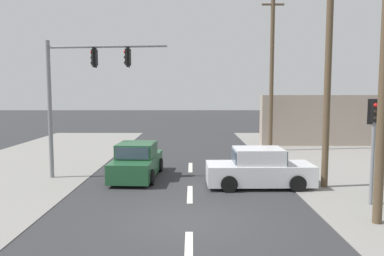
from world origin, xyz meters
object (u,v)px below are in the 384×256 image
Objects in this scene: sedan_crossing_left at (139,162)px; sedan_oncoming_near at (261,169)px; utility_pole_midground_right at (330,64)px; pedestal_signal_right_kerb at (376,134)px; utility_pole_foreground_right at (383,34)px; utility_pole_background_right at (273,66)px; traffic_signal_mast at (79,84)px.

sedan_crossing_left is 5.38m from sedan_oncoming_near.
sedan_crossing_left is at bearing 167.38° from utility_pole_midground_right.
pedestal_signal_right_kerb is 0.84× the size of sedan_oncoming_near.
utility_pole_foreground_right is 0.96× the size of utility_pole_background_right.
utility_pole_background_right is at bearing 91.17° from utility_pole_midground_right.
utility_pole_midground_right is at bearing 106.90° from pedestal_signal_right_kerb.
utility_pole_midground_right is 2.15× the size of sedan_crossing_left.
pedestal_signal_right_kerb is (10.92, -3.90, -1.73)m from traffic_signal_mast.
traffic_signal_mast is at bearing 160.33° from pedestal_signal_right_kerb.
utility_pole_midground_right is 4.92m from sedan_oncoming_near.
sedan_oncoming_near is at bearing 143.17° from pedestal_signal_right_kerb.
sedan_crossing_left is 1.01× the size of sedan_oncoming_near.
sedan_oncoming_near is (7.60, -1.42, -3.44)m from traffic_signal_mast.
sedan_crossing_left is (-7.52, -7.69, -4.73)m from utility_pole_background_right.
utility_pole_foreground_right is 1.66× the size of traffic_signal_mast.
traffic_signal_mast is at bearing 169.42° from sedan_oncoming_near.
sedan_crossing_left is at bearing 4.72° from traffic_signal_mast.
utility_pole_background_right reaches higher than traffic_signal_mast.
pedestal_signal_right_kerb is (0.72, -2.38, -2.46)m from utility_pole_midground_right.
utility_pole_midground_right is 3.50m from pedestal_signal_right_kerb.
utility_pole_foreground_right is 3.53m from pedestal_signal_right_kerb.
sedan_crossing_left is (-7.72, 1.73, -4.18)m from utility_pole_midground_right.
utility_pole_midground_right is at bearing 88.91° from utility_pole_foreground_right.
utility_pole_foreground_right is at bearing -59.53° from sedan_oncoming_near.
utility_pole_midground_right is at bearing -2.27° from sedan_oncoming_near.
utility_pole_foreground_right is 2.80× the size of pedestal_signal_right_kerb.
pedestal_signal_right_kerb is at bearing -73.10° from utility_pole_midground_right.
pedestal_signal_right_kerb is 4.48m from sedan_oncoming_near.
utility_pole_midground_right is (0.08, 4.17, -0.47)m from utility_pole_foreground_right.
traffic_signal_mast is (-10.19, 1.52, -0.73)m from utility_pole_midground_right.
pedestal_signal_right_kerb is at bearing -25.95° from sedan_crossing_left.
pedestal_signal_right_kerb is at bearing -36.83° from sedan_oncoming_near.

